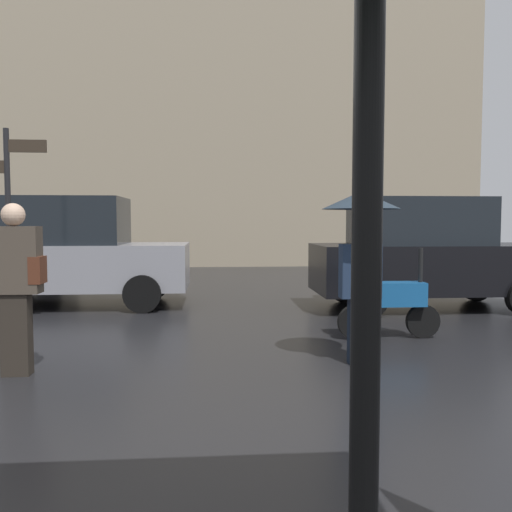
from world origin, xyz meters
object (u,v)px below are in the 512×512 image
at_px(pedestrian_with_bag, 16,278).
at_px(parked_car_left, 425,254).
at_px(street_signpost, 9,209).
at_px(parked_scooter, 386,298).
at_px(pedestrian_with_umbrella, 361,233).
at_px(parked_car_right, 69,252).

xyz_separation_m(pedestrian_with_bag, parked_car_left, (5.88, 3.82, -0.00)).
relative_size(pedestrian_with_bag, parked_car_left, 0.43).
distance_m(parked_car_left, street_signpost, 7.01).
bearing_deg(street_signpost, parked_scooter, -10.40).
distance_m(parked_scooter, parked_car_left, 2.90).
distance_m(pedestrian_with_umbrella, parked_car_left, 4.32).
height_order(parked_scooter, parked_car_left, parked_car_left).
bearing_deg(street_signpost, parked_car_left, 12.09).
xyz_separation_m(pedestrian_with_umbrella, pedestrian_with_bag, (-3.65, -0.15, -0.46)).
relative_size(pedestrian_with_umbrella, parked_scooter, 1.36).
distance_m(pedestrian_with_umbrella, parked_scooter, 1.69).
bearing_deg(parked_car_left, street_signpost, -155.05).
bearing_deg(parked_car_right, pedestrian_with_umbrella, 150.55).
distance_m(pedestrian_with_bag, parked_car_right, 4.67).
height_order(pedestrian_with_umbrella, street_signpost, street_signpost).
relative_size(parked_car_left, parked_car_right, 0.97).
distance_m(parked_scooter, parked_car_right, 6.01).
bearing_deg(parked_scooter, parked_car_left, 53.51).
distance_m(pedestrian_with_umbrella, street_signpost, 5.09).
distance_m(pedestrian_with_bag, parked_scooter, 4.59).
bearing_deg(parked_scooter, street_signpost, 165.27).
bearing_deg(pedestrian_with_bag, parked_car_right, -101.91).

